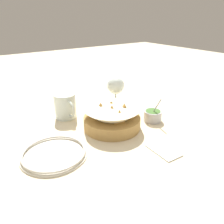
{
  "coord_description": "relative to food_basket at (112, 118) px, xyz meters",
  "views": [
    {
      "loc": [
        0.58,
        -0.44,
        0.41
      ],
      "look_at": [
        -0.03,
        -0.01,
        0.07
      ],
      "focal_mm": 35.0,
      "sensor_mm": 36.0,
      "label": 1
    }
  ],
  "objects": [
    {
      "name": "sauce_cup",
      "position": [
        0.05,
        0.17,
        -0.01
      ],
      "size": [
        0.08,
        0.07,
        0.11
      ],
      "color": "#B7B7BC",
      "rests_on": "ground_plane"
    },
    {
      "name": "ground_plane",
      "position": [
        0.03,
        0.01,
        -0.04
      ],
      "size": [
        4.0,
        4.0,
        0.0
      ],
      "primitive_type": "plane",
      "color": "beige"
    },
    {
      "name": "wine_glass",
      "position": [
        -0.13,
        0.11,
        0.07
      ],
      "size": [
        0.08,
        0.08,
        0.15
      ],
      "color": "silver",
      "rests_on": "ground_plane"
    },
    {
      "name": "napkin",
      "position": [
        0.23,
        0.04,
        -0.03
      ],
      "size": [
        0.11,
        0.07,
        0.01
      ],
      "color": "white",
      "rests_on": "ground_plane"
    },
    {
      "name": "food_basket",
      "position": [
        0.0,
        0.0,
        0.0
      ],
      "size": [
        0.22,
        0.22,
        0.1
      ],
      "color": "#B2894C",
      "rests_on": "ground_plane"
    },
    {
      "name": "beer_mug",
      "position": [
        -0.19,
        -0.11,
        0.01
      ],
      "size": [
        0.13,
        0.09,
        0.1
      ],
      "color": "silver",
      "rests_on": "ground_plane"
    },
    {
      "name": "side_plate",
      "position": [
        0.05,
        -0.26,
        -0.03
      ],
      "size": [
        0.21,
        0.21,
        0.01
      ],
      "color": "silver",
      "rests_on": "ground_plane"
    }
  ]
}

